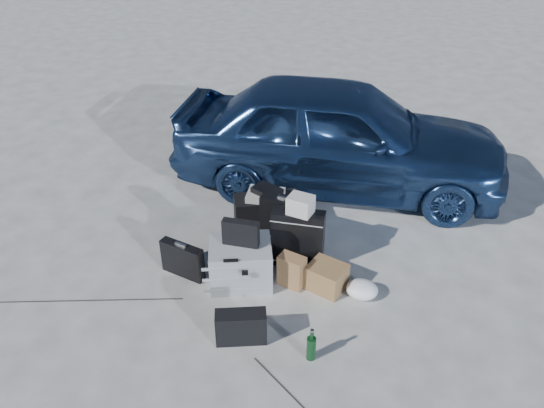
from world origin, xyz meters
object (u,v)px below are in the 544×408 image
Objects in this scene: car at (339,135)px; green_bottle at (311,345)px; suitcase_left at (283,224)px; duffel_bag at (266,211)px; pelican_case at (241,263)px; cardboard_box at (327,277)px; suitcase_right at (298,238)px; briefcase at (183,260)px.

green_bottle is (0.35, -3.03, -0.55)m from car.
suitcase_left is 2.01× the size of green_bottle.
car reaches higher than duffel_bag.
pelican_case reaches higher than cardboard_box.
pelican_case is 0.70m from suitcase_left.
suitcase_left is 0.80m from cardboard_box.
car reaches higher than suitcase_right.
duffel_bag is at bearing 126.75° from suitcase_right.
duffel_bag reaches higher than cardboard_box.
duffel_bag is (0.56, 1.12, -0.00)m from briefcase.
car is at bearing 76.33° from briefcase.
car is 5.65× the size of duffel_bag.
duffel_bag is (-0.53, 0.61, -0.14)m from suitcase_right.
suitcase_left is at bearing -77.21° from duffel_bag.
briefcase is at bearing 148.50° from car.
pelican_case reaches higher than green_bottle.
green_bottle is (0.64, -1.44, -0.16)m from suitcase_left.
green_bottle is at bearing -12.49° from briefcase.
car is at bearing 96.52° from green_bottle.
duffel_bag is 2.07m from green_bottle.
car is at bearing 87.98° from suitcase_left.
car is 1.66m from suitcase_left.
briefcase reaches higher than cardboard_box.
car is 6.83× the size of pelican_case.
briefcase is 0.74× the size of suitcase_right.
pelican_case reaches higher than briefcase.
green_bottle is (0.91, -0.80, -0.06)m from pelican_case.
car is 13.08× the size of green_bottle.
car is 6.48× the size of suitcase_right.
suitcase_right is 0.82m from duffel_bag.
pelican_case is at bearing -142.10° from suitcase_right.
green_bottle is (0.95, -1.84, -0.03)m from duffel_bag.
briefcase is 1.67m from green_bottle.
cardboard_box is (0.58, -0.51, -0.19)m from suitcase_left.
car is at bearing 83.41° from suitcase_right.
briefcase is 0.65× the size of duffel_bag.
pelican_case is 0.65m from suitcase_right.
suitcase_left is (0.87, 0.72, 0.13)m from briefcase.
suitcase_right is 0.87× the size of duffel_bag.
car is at bearing 37.52° from duffel_bag.
briefcase is at bearing -131.85° from suitcase_left.
pelican_case is at bearing 138.64° from green_bottle.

